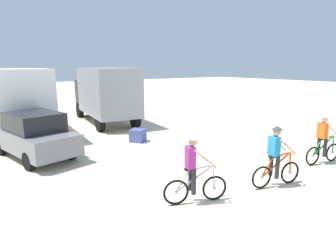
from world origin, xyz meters
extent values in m
plane|color=beige|center=(0.00, 0.00, 0.00)|extent=(120.00, 120.00, 0.00)
cube|color=white|center=(-4.02, 9.90, 2.00)|extent=(2.72, 5.34, 2.70)
cube|color=#2D2D33|center=(-3.81, 13.29, 1.50)|extent=(2.29, 1.63, 2.00)
cube|color=black|center=(-3.77, 13.99, 1.85)|extent=(2.03, 0.20, 0.80)
cylinder|color=black|center=(-2.80, 13.13, 0.50)|extent=(0.38, 1.02, 1.00)
cylinder|color=black|center=(-5.15, 8.28, 0.50)|extent=(0.38, 1.02, 1.00)
cylinder|color=black|center=(-3.11, 8.15, 0.50)|extent=(0.38, 1.02, 1.00)
cube|color=#9E9EA3|center=(0.71, 10.51, 2.00)|extent=(2.91, 5.42, 2.70)
cube|color=#2D2D33|center=(1.05, 13.89, 1.50)|extent=(2.34, 1.71, 2.00)
cube|color=black|center=(1.12, 14.59, 1.85)|extent=(2.02, 0.28, 0.80)
cylinder|color=black|center=(0.03, 13.89, 0.50)|extent=(0.42, 1.03, 1.00)
cylinder|color=black|center=(2.06, 13.69, 0.50)|extent=(0.42, 1.03, 1.00)
cylinder|color=black|center=(-0.48, 8.93, 0.50)|extent=(0.42, 1.03, 1.00)
cylinder|color=black|center=(1.55, 8.72, 0.50)|extent=(0.42, 1.03, 1.00)
cube|color=slate|center=(-4.22, 6.17, 0.70)|extent=(2.71, 4.50, 0.76)
cube|color=black|center=(-4.19, 6.02, 1.42)|extent=(2.05, 2.42, 0.68)
cylinder|color=black|center=(-5.29, 7.25, 0.32)|extent=(0.37, 0.67, 0.64)
cylinder|color=black|center=(-3.77, 7.62, 0.32)|extent=(0.37, 0.67, 0.64)
cylinder|color=black|center=(-4.67, 4.72, 0.32)|extent=(0.37, 0.67, 0.64)
cylinder|color=black|center=(-3.16, 5.09, 0.32)|extent=(0.37, 0.67, 0.64)
torus|color=black|center=(-1.05, -0.48, 0.34)|extent=(0.66, 0.29, 0.68)
cylinder|color=silver|center=(-1.05, -0.48, 0.34)|extent=(0.10, 0.10, 0.08)
torus|color=black|center=(-2.03, -0.12, 0.34)|extent=(0.66, 0.29, 0.68)
cylinder|color=silver|center=(-2.03, -0.12, 0.34)|extent=(0.10, 0.10, 0.08)
cylinder|color=silver|center=(-1.56, -0.29, 0.66)|extent=(0.98, 0.40, 0.68)
cylinder|color=silver|center=(-1.40, -0.35, 0.94)|extent=(0.64, 0.28, 0.13)
cylinder|color=silver|center=(-1.87, -0.18, 0.62)|extent=(0.38, 0.18, 0.59)
cylinder|color=silver|center=(-1.07, -0.48, 0.66)|extent=(0.11, 0.08, 0.64)
cylinder|color=silver|center=(-1.10, -0.47, 0.98)|extent=(0.21, 0.50, 0.04)
cube|color=black|center=(-1.71, -0.24, 0.93)|extent=(0.27, 0.20, 0.06)
cube|color=#AD2D8C|center=(-1.69, -0.25, 1.24)|extent=(0.30, 0.37, 0.56)
sphere|color=tan|center=(-1.63, -0.27, 1.64)|extent=(0.22, 0.22, 0.22)
cone|color=silver|center=(-1.63, -0.27, 1.77)|extent=(0.32, 0.32, 0.10)
cylinder|color=#26262B|center=(-1.59, -0.15, 0.63)|extent=(0.12, 0.12, 0.66)
cylinder|color=#26262B|center=(-1.68, -0.39, 0.63)|extent=(0.12, 0.12, 0.66)
cylinder|color=tan|center=(-1.31, -0.20, 1.23)|extent=(0.62, 0.22, 0.53)
cylinder|color=tan|center=(-1.44, -0.53, 1.23)|extent=(0.59, 0.30, 0.53)
torus|color=black|center=(1.60, -0.96, 0.34)|extent=(0.68, 0.21, 0.68)
cylinder|color=silver|center=(1.60, -0.96, 0.34)|extent=(0.10, 0.10, 0.08)
torus|color=black|center=(0.58, -0.73, 0.34)|extent=(0.68, 0.21, 0.68)
cylinder|color=silver|center=(0.58, -0.73, 0.34)|extent=(0.10, 0.10, 0.08)
cylinder|color=#E05119|center=(1.06, -0.84, 0.66)|extent=(1.01, 0.28, 0.68)
cylinder|color=#E05119|center=(1.23, -0.88, 0.94)|extent=(0.66, 0.20, 0.13)
cylinder|color=#E05119|center=(0.74, -0.77, 0.62)|extent=(0.39, 0.14, 0.59)
cylinder|color=#E05119|center=(1.57, -0.96, 0.66)|extent=(0.11, 0.07, 0.64)
cylinder|color=silver|center=(1.55, -0.95, 0.98)|extent=(0.15, 0.51, 0.04)
cube|color=black|center=(0.91, -0.80, 0.93)|extent=(0.26, 0.17, 0.06)
cube|color=teal|center=(0.93, -0.81, 1.24)|extent=(0.27, 0.36, 0.56)
sphere|color=tan|center=(0.99, -0.82, 1.64)|extent=(0.22, 0.22, 0.22)
cone|color=#333333|center=(0.99, -0.82, 1.77)|extent=(0.32, 0.32, 0.10)
cylinder|color=#26262B|center=(1.02, -0.70, 0.63)|extent=(0.12, 0.12, 0.66)
cylinder|color=#26262B|center=(0.96, -0.95, 0.63)|extent=(0.12, 0.12, 0.66)
cylinder|color=tan|center=(1.30, -0.71, 1.23)|extent=(0.63, 0.15, 0.53)
cylinder|color=tan|center=(1.22, -1.06, 1.23)|extent=(0.62, 0.23, 0.53)
torus|color=black|center=(4.76, -0.67, 0.34)|extent=(0.68, 0.18, 0.68)
cylinder|color=silver|center=(4.76, -0.67, 0.34)|extent=(0.09, 0.09, 0.08)
torus|color=black|center=(3.72, -0.49, 0.34)|extent=(0.68, 0.18, 0.68)
cylinder|color=silver|center=(3.72, -0.49, 0.34)|extent=(0.09, 0.09, 0.08)
cylinder|color=green|center=(4.22, -0.58, 0.66)|extent=(1.02, 0.23, 0.68)
cylinder|color=green|center=(4.39, -0.61, 0.94)|extent=(0.66, 0.16, 0.13)
cylinder|color=green|center=(3.89, -0.52, 0.62)|extent=(0.39, 0.12, 0.59)
cylinder|color=green|center=(4.73, -0.67, 0.66)|extent=(0.11, 0.07, 0.64)
cylinder|color=silver|center=(4.71, -0.67, 0.98)|extent=(0.13, 0.52, 0.04)
cube|color=black|center=(4.06, -0.55, 0.93)|extent=(0.26, 0.16, 0.06)
cube|color=orange|center=(4.08, -0.56, 1.24)|extent=(0.25, 0.35, 0.56)
sphere|color=beige|center=(4.14, -0.57, 1.64)|extent=(0.22, 0.22, 0.22)
cone|color=silver|center=(4.14, -0.57, 1.77)|extent=(0.32, 0.32, 0.10)
cylinder|color=#26262B|center=(4.17, -0.44, 0.63)|extent=(0.12, 0.12, 0.66)
cylinder|color=#26262B|center=(4.12, -0.69, 0.63)|extent=(0.12, 0.12, 0.66)
cylinder|color=beige|center=(4.45, -0.44, 1.23)|extent=(0.63, 0.12, 0.53)
cylinder|color=beige|center=(4.39, -0.79, 1.23)|extent=(0.62, 0.20, 0.53)
cube|color=#4C5199|center=(0.17, 5.91, 0.30)|extent=(0.89, 0.89, 0.59)
camera|label=1|loc=(-6.03, -5.53, 3.49)|focal=30.49mm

